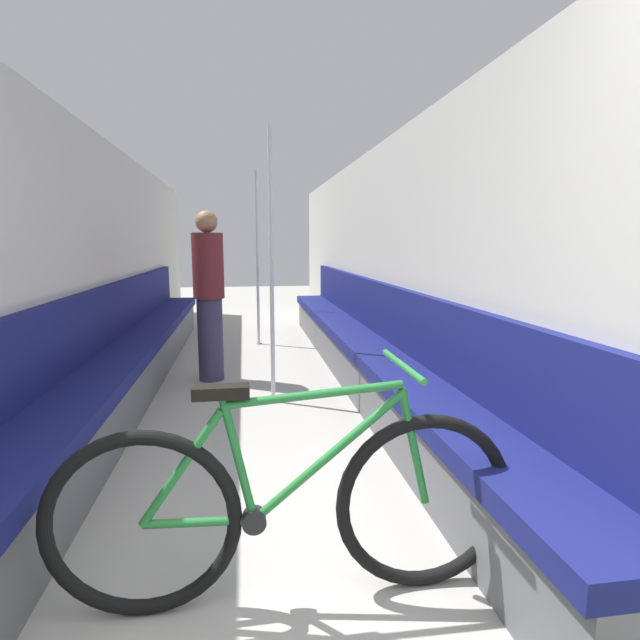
{
  "coord_description": "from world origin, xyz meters",
  "views": [
    {
      "loc": [
        -0.04,
        -0.48,
        1.36
      ],
      "look_at": [
        0.48,
        2.95,
        0.81
      ],
      "focal_mm": 28.0,
      "sensor_mm": 36.0,
      "label": 1
    }
  ],
  "objects_px": {
    "passenger_standing": "(209,294)",
    "bench_seat_row_left": "(130,359)",
    "grab_pole_near": "(257,261)",
    "bench_seat_row_right": "(363,351)",
    "bicycle": "(289,507)",
    "grab_pole_far": "(272,272)"
  },
  "relations": [
    {
      "from": "bench_seat_row_left",
      "to": "grab_pole_far",
      "type": "distance_m",
      "value": 1.54
    },
    {
      "from": "bench_seat_row_right",
      "to": "passenger_standing",
      "type": "relative_size",
      "value": 4.26
    },
    {
      "from": "bicycle",
      "to": "grab_pole_far",
      "type": "distance_m",
      "value": 2.52
    },
    {
      "from": "bench_seat_row_left",
      "to": "bench_seat_row_right",
      "type": "distance_m",
      "value": 2.15
    },
    {
      "from": "bench_seat_row_right",
      "to": "bicycle",
      "type": "xyz_separation_m",
      "value": [
        -0.97,
        -2.84,
        0.05
      ]
    },
    {
      "from": "bicycle",
      "to": "grab_pole_far",
      "type": "relative_size",
      "value": 0.78
    },
    {
      "from": "grab_pole_near",
      "to": "grab_pole_far",
      "type": "xyz_separation_m",
      "value": [
        0.05,
        -2.48,
        0.0
      ]
    },
    {
      "from": "bench_seat_row_left",
      "to": "grab_pole_far",
      "type": "height_order",
      "value": "grab_pole_far"
    },
    {
      "from": "passenger_standing",
      "to": "bench_seat_row_left",
      "type": "bearing_deg",
      "value": 54.24
    },
    {
      "from": "bench_seat_row_left",
      "to": "grab_pole_near",
      "type": "bearing_deg",
      "value": 59.49
    },
    {
      "from": "bicycle",
      "to": "bench_seat_row_left",
      "type": "bearing_deg",
      "value": 103.67
    },
    {
      "from": "bench_seat_row_left",
      "to": "bench_seat_row_right",
      "type": "relative_size",
      "value": 1.0
    },
    {
      "from": "bench_seat_row_right",
      "to": "passenger_standing",
      "type": "distance_m",
      "value": 1.59
    },
    {
      "from": "grab_pole_near",
      "to": "grab_pole_far",
      "type": "height_order",
      "value": "same"
    },
    {
      "from": "bicycle",
      "to": "passenger_standing",
      "type": "relative_size",
      "value": 1.07
    },
    {
      "from": "bench_seat_row_left",
      "to": "bicycle",
      "type": "distance_m",
      "value": 3.07
    },
    {
      "from": "grab_pole_far",
      "to": "bench_seat_row_left",
      "type": "bearing_deg",
      "value": 161.25
    },
    {
      "from": "bench_seat_row_right",
      "to": "grab_pole_near",
      "type": "height_order",
      "value": "grab_pole_near"
    },
    {
      "from": "grab_pole_near",
      "to": "passenger_standing",
      "type": "xyz_separation_m",
      "value": [
        -0.52,
        -1.69,
        -0.26
      ]
    },
    {
      "from": "bicycle",
      "to": "grab_pole_near",
      "type": "relative_size",
      "value": 0.78
    },
    {
      "from": "bench_seat_row_right",
      "to": "bicycle",
      "type": "distance_m",
      "value": 3.0
    },
    {
      "from": "bench_seat_row_left",
      "to": "grab_pole_far",
      "type": "bearing_deg",
      "value": -18.75
    }
  ]
}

